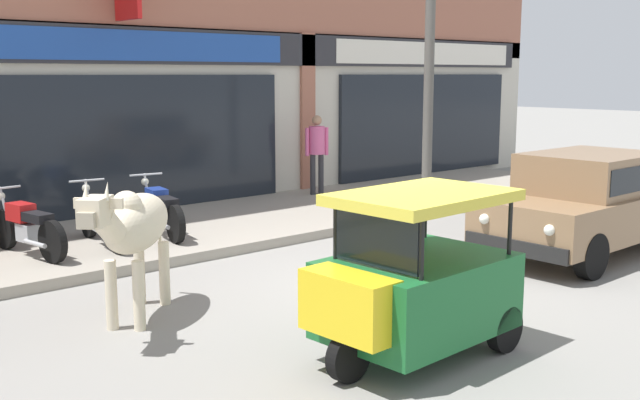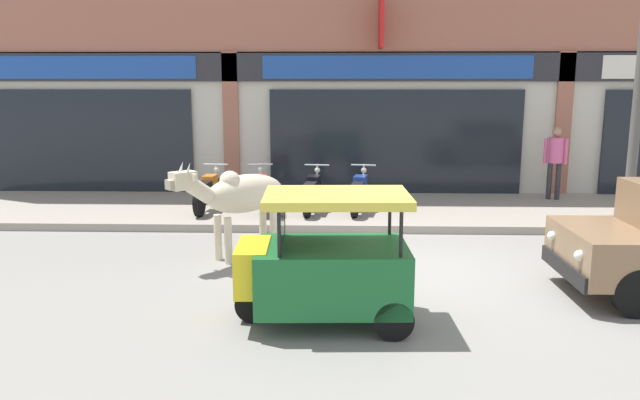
# 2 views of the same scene
# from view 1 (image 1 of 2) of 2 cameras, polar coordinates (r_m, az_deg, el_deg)

# --- Properties ---
(ground_plane) EXTENTS (90.00, 90.00, 0.00)m
(ground_plane) POSITION_cam_1_polar(r_m,az_deg,el_deg) (9.41, 3.54, -6.24)
(ground_plane) COLOR gray
(sidewalk) EXTENTS (19.00, 3.49, 0.15)m
(sidewalk) POSITION_cam_1_polar(r_m,az_deg,el_deg) (12.43, -9.36, -2.11)
(sidewalk) COLOR gray
(sidewalk) RESTS_ON ground
(cow) EXTENTS (1.71, 1.64, 1.61)m
(cow) POSITION_cam_1_polar(r_m,az_deg,el_deg) (8.00, -14.02, -1.94)
(cow) COLOR beige
(cow) RESTS_ON ground
(car_0) EXTENTS (3.63, 1.65, 1.46)m
(car_0) POSITION_cam_1_polar(r_m,az_deg,el_deg) (11.31, 19.78, 0.11)
(car_0) COLOR black
(car_0) RESTS_ON ground
(auto_rickshaw) EXTENTS (2.01, 1.23, 1.52)m
(auto_rickshaw) POSITION_cam_1_polar(r_m,az_deg,el_deg) (6.87, 7.06, -6.59)
(auto_rickshaw) COLOR black
(auto_rickshaw) RESTS_ON ground
(motorcycle_1) EXTENTS (0.54, 1.80, 0.88)m
(motorcycle_1) POSITION_cam_1_polar(r_m,az_deg,el_deg) (10.77, -21.44, -1.96)
(motorcycle_1) COLOR black
(motorcycle_1) RESTS_ON sidewalk
(motorcycle_2) EXTENTS (0.54, 1.81, 0.88)m
(motorcycle_2) POSITION_cam_1_polar(r_m,az_deg,el_deg) (11.11, -16.31, -1.34)
(motorcycle_2) COLOR black
(motorcycle_2) RESTS_ON sidewalk
(motorcycle_3) EXTENTS (0.60, 1.80, 0.88)m
(motorcycle_3) POSITION_cam_1_polar(r_m,az_deg,el_deg) (11.55, -12.09, -0.76)
(motorcycle_3) COLOR black
(motorcycle_3) RESTS_ON sidewalk
(pedestrian) EXTENTS (0.48, 0.32, 1.60)m
(pedestrian) POSITION_cam_1_polar(r_m,az_deg,el_deg) (15.10, -0.24, 4.14)
(pedestrian) COLOR #2D2D33
(pedestrian) RESTS_ON sidewalk
(utility_pole) EXTENTS (0.18, 0.18, 5.10)m
(utility_pole) POSITION_cam_1_polar(r_m,az_deg,el_deg) (13.70, 8.32, 10.05)
(utility_pole) COLOR #595651
(utility_pole) RESTS_ON sidewalk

